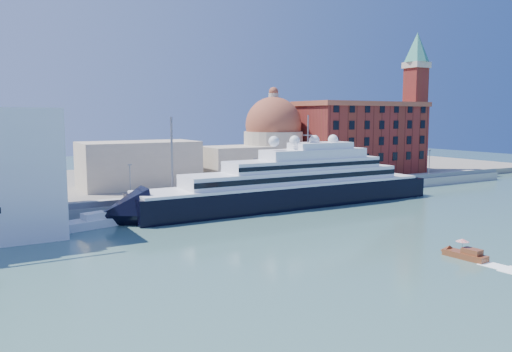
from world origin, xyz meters
TOP-DOWN VIEW (x-y plane):
  - ground at (0.00, 0.00)m, footprint 400.00×400.00m
  - quay at (0.00, 34.00)m, footprint 180.00×10.00m
  - land at (0.00, 75.00)m, footprint 260.00×72.00m
  - quay_fence at (0.00, 29.50)m, footprint 180.00×0.10m
  - superyacht at (1.80, 23.00)m, footprint 81.72×11.33m
  - service_barge at (-40.98, 22.81)m, footprint 13.56×7.21m
  - water_taxi at (3.04, -25.49)m, footprint 2.67×6.44m
  - warehouse at (52.00, 52.00)m, footprint 43.00×19.00m
  - campanile at (76.00, 52.00)m, footprint 8.40×8.40m
  - church at (6.39, 57.72)m, footprint 66.00×18.00m
  - lamp_posts at (-12.67, 32.27)m, footprint 120.80×2.40m

SIDE VIEW (x-z plane):
  - ground at x=0.00m, z-range 0.00..0.00m
  - water_taxi at x=3.04m, z-range -0.77..2.20m
  - service_barge at x=-40.98m, z-range -0.62..2.29m
  - land at x=0.00m, z-range 0.00..2.00m
  - quay at x=0.00m, z-range 0.00..2.50m
  - quay_fence at x=0.00m, z-range 2.50..3.70m
  - superyacht at x=1.80m, z-range -8.00..16.43m
  - lamp_posts at x=-12.67m, z-range 0.84..18.84m
  - church at x=6.39m, z-range -1.84..23.66m
  - warehouse at x=52.00m, z-range 2.16..25.41m
  - campanile at x=76.00m, z-range 5.26..52.26m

